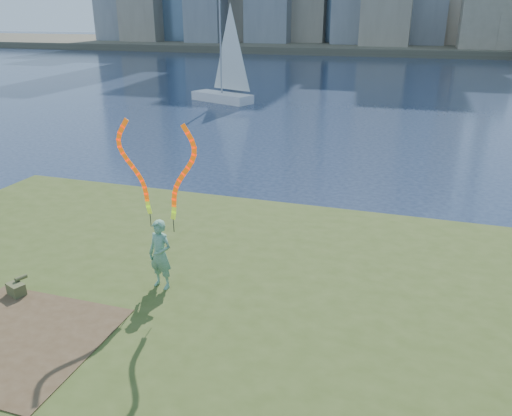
% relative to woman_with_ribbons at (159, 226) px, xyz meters
% --- Properties ---
extents(ground, '(320.00, 320.00, 0.00)m').
position_rel_woman_with_ribbons_xyz_m(ground, '(0.49, 0.62, -2.23)').
color(ground, '#18243C').
rests_on(ground, ground).
extents(grassy_knoll, '(20.00, 18.00, 0.80)m').
position_rel_woman_with_ribbons_xyz_m(grassy_knoll, '(0.49, -1.67, -1.89)').
color(grassy_knoll, '#3B4B1B').
rests_on(grassy_knoll, ground).
extents(dirt_patch, '(3.20, 3.00, 0.02)m').
position_rel_woman_with_ribbons_xyz_m(dirt_patch, '(-1.71, -2.58, -1.42)').
color(dirt_patch, '#47331E').
rests_on(dirt_patch, grassy_knoll).
extents(far_shore, '(320.00, 40.00, 1.20)m').
position_rel_woman_with_ribbons_xyz_m(far_shore, '(0.49, 95.62, -1.63)').
color(far_shore, '#4C4738').
rests_on(far_shore, ground).
extents(woman_with_ribbons, '(1.98, 0.56, 3.95)m').
position_rel_woman_with_ribbons_xyz_m(woman_with_ribbons, '(0.00, 0.00, 0.00)').
color(woman_with_ribbons, '#126F3C').
rests_on(woman_with_ribbons, grassy_knoll).
extents(canvas_bag, '(0.45, 0.50, 0.36)m').
position_rel_woman_with_ribbons_xyz_m(canvas_bag, '(-2.79, -1.28, -1.28)').
color(canvas_bag, '#494C28').
rests_on(canvas_bag, grassy_knoll).
extents(sailboat, '(5.37, 3.46, 8.25)m').
position_rel_woman_with_ribbons_xyz_m(sailboat, '(-9.26, 27.87, -0.81)').
color(sailboat, white).
rests_on(sailboat, ground).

